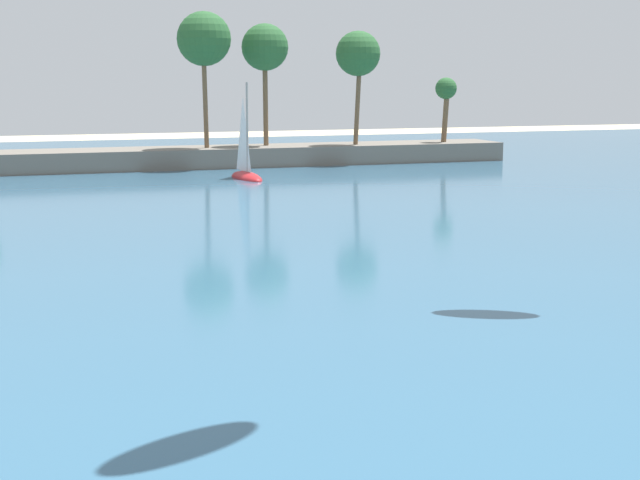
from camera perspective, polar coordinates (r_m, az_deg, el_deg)
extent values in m
cube|color=#33607F|center=(69.89, -13.68, 2.94)|extent=(220.00, 109.33, 0.06)
cube|color=slate|center=(84.35, -14.61, 4.62)|extent=(80.02, 6.00, 1.80)
cylinder|color=brown|center=(92.92, 7.55, 7.44)|extent=(0.73, 0.63, 5.16)
sphere|color=#285B2D|center=(92.86, 7.58, 9.03)|extent=(2.07, 2.07, 2.07)
cylinder|color=brown|center=(84.82, -6.93, 8.71)|extent=(0.67, 0.96, 9.51)
sphere|color=#285B2D|center=(84.87, -6.99, 11.92)|extent=(4.73, 4.73, 4.73)
cylinder|color=brown|center=(88.69, 2.29, 8.45)|extent=(0.79, 0.50, 8.35)
sphere|color=#285B2D|center=(88.69, 2.30, 11.14)|extent=(4.13, 4.13, 4.13)
cylinder|color=brown|center=(87.53, -3.30, 8.60)|extent=(0.50, 0.48, 8.88)
sphere|color=#285B2D|center=(87.56, -3.33, 11.50)|extent=(4.24, 4.24, 4.24)
ellipsoid|color=red|center=(75.57, -4.43, 3.70)|extent=(2.17, 5.72, 1.12)
cylinder|color=gray|center=(74.99, -4.40, 6.77)|extent=(0.17, 0.17, 6.99)
pyramid|color=white|center=(75.91, -4.63, 6.40)|extent=(0.39, 2.52, 5.95)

